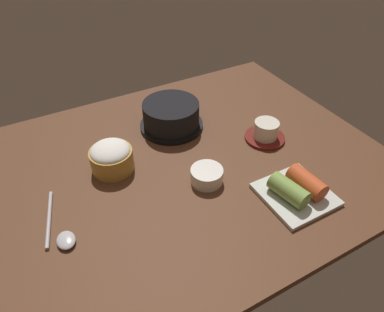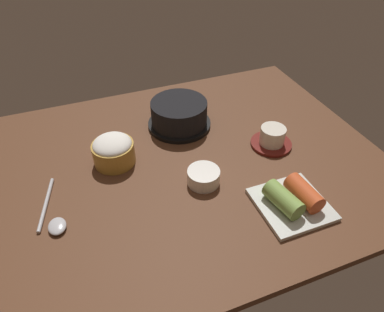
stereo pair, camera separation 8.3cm
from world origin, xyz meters
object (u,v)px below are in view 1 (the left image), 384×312
object	(u,v)px
banchan_cup_center	(207,175)
stone_pot	(171,115)
rice_bowl	(111,157)
spoon	(60,233)
tea_cup_with_saucer	(266,132)
kimchi_plate	(297,190)

from	to	relation	value
banchan_cup_center	stone_pot	bearing A→B (deg)	84.11
rice_bowl	spoon	size ratio (longest dim) A/B	0.59
rice_bowl	spoon	world-z (taller)	rice_bowl
rice_bowl	tea_cup_with_saucer	world-z (taller)	rice_bowl
tea_cup_with_saucer	spoon	distance (cm)	55.73
banchan_cup_center	kimchi_plate	xyz separation A→B (cm)	(15.00, -13.60, 0.16)
tea_cup_with_saucer	kimchi_plate	bearing A→B (deg)	-109.16
rice_bowl	spoon	distance (cm)	21.27
rice_bowl	banchan_cup_center	world-z (taller)	rice_bowl
stone_pot	banchan_cup_center	bearing A→B (deg)	-95.89
rice_bowl	spoon	bearing A→B (deg)	-138.28
kimchi_plate	banchan_cup_center	bearing A→B (deg)	137.79
stone_pot	tea_cup_with_saucer	world-z (taller)	stone_pot
spoon	tea_cup_with_saucer	bearing A→B (deg)	6.02
spoon	stone_pot	bearing A→B (deg)	32.62
rice_bowl	stone_pot	bearing A→B (deg)	23.93
tea_cup_with_saucer	kimchi_plate	xyz separation A→B (cm)	(-7.00, -20.13, -0.27)
banchan_cup_center	spoon	bearing A→B (deg)	178.84
stone_pot	rice_bowl	bearing A→B (deg)	-156.07
tea_cup_with_saucer	rice_bowl	bearing A→B (deg)	168.38
stone_pot	spoon	xyz separation A→B (cm)	(-35.84, -22.94, -3.21)
kimchi_plate	spoon	size ratio (longest dim) A/B	0.85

